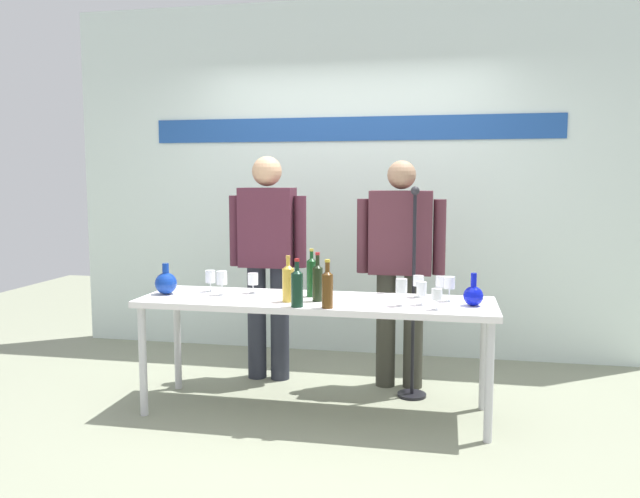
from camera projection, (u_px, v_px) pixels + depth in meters
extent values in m
plane|color=gray|center=(316.00, 412.00, 4.09)|extent=(10.00, 10.00, 0.00)
cube|color=silver|center=(351.00, 180.00, 5.41)|extent=(4.95, 0.10, 3.00)
cube|color=#204D9B|center=(350.00, 129.00, 5.30)|extent=(3.46, 0.01, 0.20)
cube|color=white|center=(315.00, 302.00, 4.01)|extent=(2.25, 0.63, 0.04)
cylinder|color=silver|center=(143.00, 361.00, 4.00)|extent=(0.05, 0.05, 0.71)
cylinder|color=silver|center=(489.00, 382.00, 3.59)|extent=(0.05, 0.05, 0.71)
cylinder|color=silver|center=(178.00, 341.00, 4.52)|extent=(0.05, 0.05, 0.71)
cylinder|color=silver|center=(484.00, 357.00, 4.10)|extent=(0.05, 0.05, 0.71)
sphere|color=navy|center=(166.00, 283.00, 4.17)|extent=(0.15, 0.15, 0.15)
cylinder|color=navy|center=(166.00, 269.00, 4.16)|extent=(0.04, 0.04, 0.07)
sphere|color=#0A15B9|center=(473.00, 296.00, 3.79)|extent=(0.12, 0.12, 0.12)
cylinder|color=#0A15B9|center=(474.00, 280.00, 3.78)|extent=(0.04, 0.04, 0.09)
cylinder|color=#272B36|center=(257.00, 322.00, 4.77)|extent=(0.14, 0.14, 0.86)
cylinder|color=#272B36|center=(280.00, 323.00, 4.73)|extent=(0.14, 0.14, 0.86)
cube|color=#4D2230|center=(267.00, 227.00, 4.67)|extent=(0.40, 0.22, 0.59)
cylinder|color=#4D2230|center=(235.00, 231.00, 4.72)|extent=(0.09, 0.09, 0.53)
cylinder|color=#4D2230|center=(300.00, 232.00, 4.63)|extent=(0.09, 0.09, 0.53)
sphere|color=tan|center=(267.00, 171.00, 4.63)|extent=(0.22, 0.22, 0.22)
cylinder|color=#37372D|center=(386.00, 330.00, 4.58)|extent=(0.14, 0.14, 0.83)
cylinder|color=#37372D|center=(413.00, 331.00, 4.54)|extent=(0.14, 0.14, 0.83)
cube|color=#4E262F|center=(401.00, 232.00, 4.48)|extent=(0.44, 0.22, 0.59)
cylinder|color=#4E262F|center=(363.00, 236.00, 4.54)|extent=(0.09, 0.09, 0.53)
cylinder|color=#4E262F|center=(439.00, 237.00, 4.43)|extent=(0.09, 0.09, 0.53)
sphere|color=#9C785B|center=(402.00, 175.00, 4.44)|extent=(0.20, 0.20, 0.20)
cylinder|color=#533312|center=(327.00, 291.00, 3.72)|extent=(0.07, 0.07, 0.20)
cone|color=#533312|center=(327.00, 272.00, 3.71)|extent=(0.07, 0.07, 0.03)
cylinder|color=#533312|center=(327.00, 268.00, 3.70)|extent=(0.03, 0.03, 0.07)
cylinder|color=gold|center=(327.00, 261.00, 3.70)|extent=(0.03, 0.03, 0.02)
cylinder|color=#102F1F|center=(297.00, 290.00, 3.75)|extent=(0.07, 0.07, 0.20)
cone|color=#102F1F|center=(297.00, 271.00, 3.74)|extent=(0.07, 0.07, 0.03)
cylinder|color=#102F1F|center=(297.00, 267.00, 3.74)|extent=(0.03, 0.03, 0.07)
cylinder|color=#AB2120|center=(297.00, 260.00, 3.73)|extent=(0.03, 0.03, 0.02)
cylinder|color=black|center=(318.00, 285.00, 3.93)|extent=(0.06, 0.06, 0.21)
cone|color=black|center=(318.00, 266.00, 3.92)|extent=(0.06, 0.06, 0.03)
cylinder|color=black|center=(318.00, 261.00, 3.91)|extent=(0.02, 0.02, 0.08)
cylinder|color=#B32427|center=(318.00, 254.00, 3.91)|extent=(0.03, 0.03, 0.02)
cylinder|color=#13411B|center=(312.00, 279.00, 4.09)|extent=(0.06, 0.06, 0.23)
cone|color=#13411B|center=(312.00, 259.00, 4.07)|extent=(0.06, 0.06, 0.03)
cylinder|color=#13411B|center=(312.00, 256.00, 4.07)|extent=(0.02, 0.02, 0.06)
cylinder|color=gold|center=(312.00, 250.00, 4.06)|extent=(0.03, 0.03, 0.02)
cylinder|color=gold|center=(288.00, 285.00, 3.91)|extent=(0.07, 0.07, 0.21)
cone|color=gold|center=(288.00, 267.00, 3.90)|extent=(0.07, 0.07, 0.03)
cylinder|color=gold|center=(288.00, 263.00, 3.90)|extent=(0.02, 0.02, 0.07)
cylinder|color=gold|center=(288.00, 257.00, 3.89)|extent=(0.03, 0.03, 0.02)
cylinder|color=white|center=(222.00, 295.00, 4.14)|extent=(0.05, 0.05, 0.00)
cylinder|color=white|center=(222.00, 290.00, 4.14)|extent=(0.01, 0.01, 0.07)
cylinder|color=white|center=(222.00, 278.00, 4.13)|extent=(0.07, 0.07, 0.09)
cylinder|color=white|center=(253.00, 293.00, 4.21)|extent=(0.06, 0.06, 0.00)
cylinder|color=white|center=(253.00, 289.00, 4.21)|extent=(0.01, 0.01, 0.06)
cylinder|color=white|center=(253.00, 279.00, 4.20)|extent=(0.07, 0.07, 0.08)
cylinder|color=white|center=(211.00, 291.00, 4.28)|extent=(0.06, 0.06, 0.00)
cylinder|color=white|center=(211.00, 287.00, 4.28)|extent=(0.01, 0.01, 0.06)
cylinder|color=white|center=(210.00, 276.00, 4.27)|extent=(0.07, 0.07, 0.08)
cylinder|color=white|center=(418.00, 297.00, 4.07)|extent=(0.06, 0.06, 0.00)
cylinder|color=white|center=(418.00, 291.00, 4.06)|extent=(0.01, 0.01, 0.07)
cylinder|color=white|center=(418.00, 281.00, 4.06)|extent=(0.07, 0.07, 0.07)
cylinder|color=white|center=(437.00, 310.00, 3.68)|extent=(0.06, 0.06, 0.00)
cylinder|color=white|center=(437.00, 305.00, 3.67)|extent=(0.01, 0.01, 0.06)
cylinder|color=white|center=(437.00, 294.00, 3.67)|extent=(0.06, 0.06, 0.07)
cylinder|color=white|center=(440.00, 297.00, 4.09)|extent=(0.05, 0.05, 0.00)
cylinder|color=white|center=(440.00, 292.00, 4.08)|extent=(0.01, 0.01, 0.06)
cylinder|color=white|center=(441.00, 281.00, 4.07)|extent=(0.07, 0.07, 0.07)
cylinder|color=white|center=(401.00, 306.00, 3.79)|extent=(0.06, 0.06, 0.00)
cylinder|color=white|center=(401.00, 299.00, 3.78)|extent=(0.01, 0.01, 0.08)
cylinder|color=white|center=(401.00, 286.00, 3.78)|extent=(0.07, 0.07, 0.08)
cylinder|color=white|center=(421.00, 305.00, 3.82)|extent=(0.06, 0.06, 0.00)
cylinder|color=white|center=(421.00, 300.00, 3.81)|extent=(0.01, 0.01, 0.06)
cylinder|color=white|center=(422.00, 289.00, 3.80)|extent=(0.06, 0.06, 0.08)
cylinder|color=white|center=(449.00, 301.00, 3.94)|extent=(0.06, 0.06, 0.00)
cylinder|color=white|center=(449.00, 295.00, 3.93)|extent=(0.01, 0.01, 0.08)
cylinder|color=white|center=(449.00, 283.00, 3.92)|extent=(0.07, 0.07, 0.07)
cylinder|color=black|center=(412.00, 395.00, 4.39)|extent=(0.20, 0.20, 0.02)
cylinder|color=black|center=(413.00, 297.00, 4.31)|extent=(0.02, 0.02, 1.40)
sphere|color=#232328|center=(415.00, 191.00, 4.23)|extent=(0.06, 0.06, 0.06)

